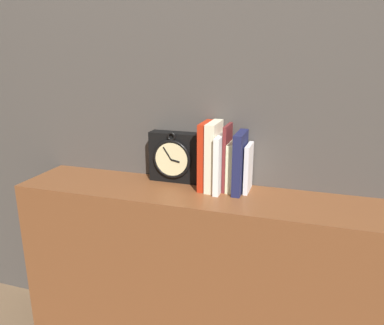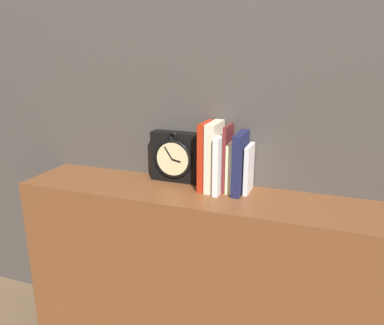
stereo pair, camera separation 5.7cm
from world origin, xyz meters
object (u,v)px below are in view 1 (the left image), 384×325
object	(u,v)px
clock	(174,157)
book_slot0_red	(206,155)
book_slot3_maroon	(227,157)
book_slot4_cream	(232,166)
book_slot2_white	(221,163)
book_slot6_white	(248,168)
book_slot5_navy	(240,162)
book_slot1_cream	(214,156)

from	to	relation	value
clock	book_slot0_red	distance (m)	0.15
book_slot3_maroon	book_slot4_cream	world-z (taller)	book_slot3_maroon
book_slot2_white	book_slot6_white	bearing A→B (deg)	13.43
book_slot0_red	book_slot6_white	distance (m)	0.17
clock	book_slot5_navy	distance (m)	0.28
book_slot1_cream	book_slot3_maroon	bearing A→B (deg)	16.45
book_slot0_red	book_slot6_white	size ratio (longest dim) A/B	1.42
book_slot5_navy	book_slot6_white	world-z (taller)	book_slot5_navy
book_slot6_white	book_slot5_navy	bearing A→B (deg)	-149.61
book_slot0_red	book_slot4_cream	xyz separation A→B (m)	(0.10, 0.01, -0.04)
book_slot3_maroon	book_slot6_white	size ratio (longest dim) A/B	1.38
book_slot5_navy	book_slot6_white	size ratio (longest dim) A/B	1.26
book_slot1_cream	book_slot3_maroon	xyz separation A→B (m)	(0.05, 0.01, -0.00)
book_slot5_navy	book_slot6_white	bearing A→B (deg)	30.39
book_slot5_navy	book_slot0_red	bearing A→B (deg)	177.87
book_slot3_maroon	book_slot5_navy	bearing A→B (deg)	-16.52
book_slot4_cream	book_slot5_navy	bearing A→B (deg)	-24.55
book_slot4_cream	book_slot6_white	xyz separation A→B (m)	(0.06, 0.00, -0.00)
clock	book_slot6_white	bearing A→B (deg)	-3.76
book_slot0_red	book_slot4_cream	size ratio (longest dim) A/B	1.40
book_slot1_cream	book_slot6_white	bearing A→B (deg)	7.08
book_slot3_maroon	book_slot4_cream	bearing A→B (deg)	-3.75
book_slot1_cream	book_slot4_cream	distance (m)	0.08
book_slot0_red	book_slot5_navy	distance (m)	0.13
clock	book_slot0_red	xyz separation A→B (m)	(0.14, -0.03, 0.03)
book_slot4_cream	book_slot2_white	bearing A→B (deg)	-152.61
book_slot2_white	book_slot4_cream	world-z (taller)	book_slot2_white
book_slot2_white	book_slot3_maroon	xyz separation A→B (m)	(0.02, 0.02, 0.02)
book_slot4_cream	book_slot5_navy	distance (m)	0.04
book_slot4_cream	book_slot5_navy	size ratio (longest dim) A/B	0.81
book_slot3_maroon	book_slot2_white	bearing A→B (deg)	-130.08
book_slot0_red	book_slot2_white	size ratio (longest dim) A/B	1.19
book_slot3_maroon	book_slot6_white	bearing A→B (deg)	1.29
book_slot1_cream	book_slot2_white	size ratio (longest dim) A/B	1.20
clock	book_slot5_navy	size ratio (longest dim) A/B	0.92
book_slot2_white	book_slot6_white	world-z (taller)	book_slot2_white
clock	book_slot5_navy	bearing A→B (deg)	-7.76
book_slot3_maroon	clock	bearing A→B (deg)	174.38
book_slot2_white	book_slot3_maroon	world-z (taller)	book_slot3_maroon
book_slot0_red	clock	bearing A→B (deg)	166.99
book_slot2_white	clock	bearing A→B (deg)	167.76
book_slot0_red	book_slot5_navy	bearing A→B (deg)	-2.13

